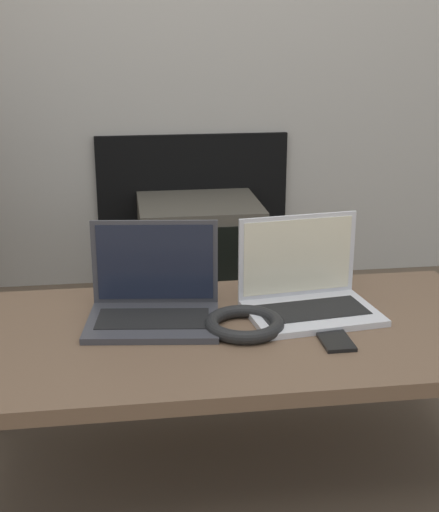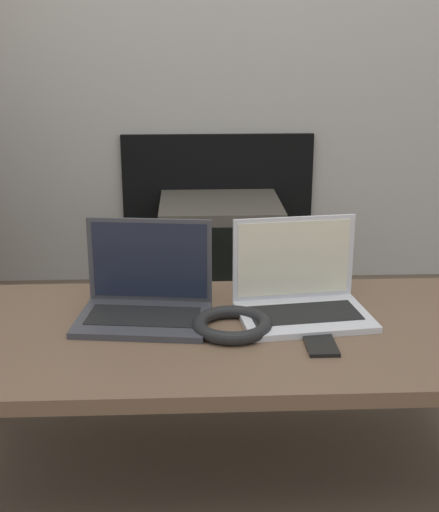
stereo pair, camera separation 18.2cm
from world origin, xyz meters
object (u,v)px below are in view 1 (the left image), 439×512
Objects in this scene: laptop_left at (154,299)px; tv at (199,251)px; laptop_right at (306,291)px; phone at (334,339)px; headphones at (244,324)px.

tv is at bearing 84.97° from laptop_left.
phone is (0.02, -0.19, -0.05)m from laptop_right.
laptop_right reaches higher than phone.
laptop_left is 0.72× the size of tv.
headphones is 1.23m from tv.
phone is at bearing -17.97° from laptop_left.
phone is (0.41, -0.19, -0.05)m from laptop_left.
laptop_right is 2.61× the size of phone.
laptop_left is 1.16m from tv.
headphones is (0.21, -0.11, -0.04)m from laptop_left.
laptop_left is 2.61× the size of phone.
tv is at bearing 90.79° from laptop_right.
laptop_left is 0.24m from headphones.
tv is (-0.15, 1.11, -0.23)m from laptop_right.
laptop_left is 1.00× the size of laptop_right.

